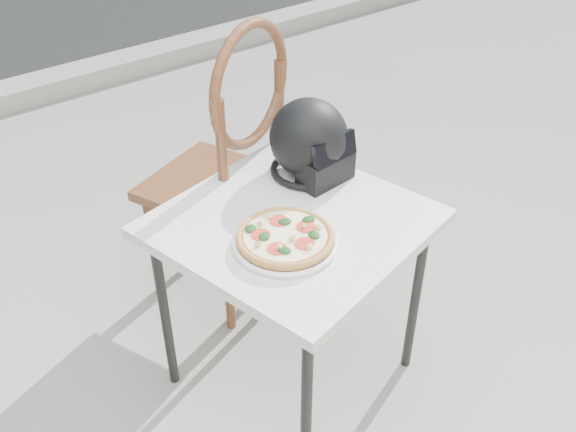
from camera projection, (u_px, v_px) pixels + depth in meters
cafe_table_main at (292, 235)px, 1.93m from camera, size 0.84×0.84×0.67m
plate at (285, 243)px, 1.79m from camera, size 0.38×0.38×0.02m
pizza at (285, 237)px, 1.78m from camera, size 0.35×0.35×0.03m
helmet at (311, 143)px, 2.04m from camera, size 0.27×0.28×0.26m
cafe_chair_main at (229, 157)px, 2.26m from camera, size 0.57×0.57×1.15m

